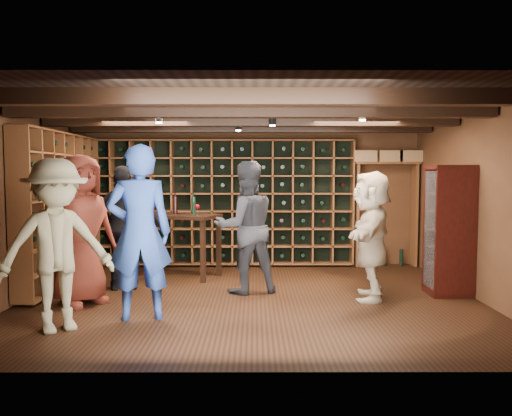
{
  "coord_description": "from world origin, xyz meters",
  "views": [
    {
      "loc": [
        0.06,
        -6.58,
        1.67
      ],
      "look_at": [
        0.07,
        0.2,
        1.2
      ],
      "focal_mm": 35.0,
      "sensor_mm": 36.0,
      "label": 1
    }
  ],
  "objects_px": {
    "guest_woman_black": "(124,228)",
    "tasting_table": "(176,222)",
    "guest_red_floral": "(81,230)",
    "man_grey_suit": "(246,227)",
    "man_blue_shirt": "(139,232)",
    "guest_khaki": "(57,245)",
    "guest_beige": "(371,235)",
    "display_cabinet": "(449,233)"
  },
  "relations": [
    {
      "from": "guest_woman_black",
      "to": "tasting_table",
      "type": "xyz_separation_m",
      "value": [
        0.61,
        0.88,
        -0.01
      ]
    },
    {
      "from": "guest_red_floral",
      "to": "man_grey_suit",
      "type": "bearing_deg",
      "value": -32.14
    },
    {
      "from": "man_blue_shirt",
      "to": "guest_woman_black",
      "type": "height_order",
      "value": "man_blue_shirt"
    },
    {
      "from": "guest_khaki",
      "to": "man_grey_suit",
      "type": "bearing_deg",
      "value": 6.97
    },
    {
      "from": "man_blue_shirt",
      "to": "guest_khaki",
      "type": "distance_m",
      "value": 0.89
    },
    {
      "from": "man_blue_shirt",
      "to": "guest_woman_black",
      "type": "bearing_deg",
      "value": -81.83
    },
    {
      "from": "guest_beige",
      "to": "guest_khaki",
      "type": "bearing_deg",
      "value": -55.29
    },
    {
      "from": "guest_red_floral",
      "to": "guest_khaki",
      "type": "height_order",
      "value": "guest_red_floral"
    },
    {
      "from": "display_cabinet",
      "to": "guest_woman_black",
      "type": "relative_size",
      "value": 0.98
    },
    {
      "from": "display_cabinet",
      "to": "guest_khaki",
      "type": "bearing_deg",
      "value": -161.65
    },
    {
      "from": "guest_red_floral",
      "to": "tasting_table",
      "type": "relative_size",
      "value": 1.28
    },
    {
      "from": "guest_beige",
      "to": "tasting_table",
      "type": "xyz_separation_m",
      "value": [
        -2.81,
        1.43,
        0.03
      ]
    },
    {
      "from": "man_grey_suit",
      "to": "guest_woman_black",
      "type": "distance_m",
      "value": 1.76
    },
    {
      "from": "man_blue_shirt",
      "to": "guest_woman_black",
      "type": "xyz_separation_m",
      "value": [
        -0.56,
        1.48,
        -0.11
      ]
    },
    {
      "from": "man_blue_shirt",
      "to": "man_grey_suit",
      "type": "distance_m",
      "value": 1.74
    },
    {
      "from": "guest_woman_black",
      "to": "guest_khaki",
      "type": "height_order",
      "value": "guest_khaki"
    },
    {
      "from": "man_blue_shirt",
      "to": "man_grey_suit",
      "type": "relative_size",
      "value": 1.09
    },
    {
      "from": "guest_red_floral",
      "to": "guest_woman_black",
      "type": "distance_m",
      "value": 0.9
    },
    {
      "from": "display_cabinet",
      "to": "tasting_table",
      "type": "relative_size",
      "value": 1.17
    },
    {
      "from": "display_cabinet",
      "to": "guest_beige",
      "type": "xyz_separation_m",
      "value": [
        -1.12,
        -0.22,
        -0.01
      ]
    },
    {
      "from": "guest_khaki",
      "to": "guest_woman_black",
      "type": "bearing_deg",
      "value": 49.65
    },
    {
      "from": "display_cabinet",
      "to": "guest_beige",
      "type": "distance_m",
      "value": 1.14
    },
    {
      "from": "display_cabinet",
      "to": "guest_woman_black",
      "type": "distance_m",
      "value": 4.55
    },
    {
      "from": "guest_khaki",
      "to": "guest_beige",
      "type": "xyz_separation_m",
      "value": [
        3.63,
        1.36,
        -0.06
      ]
    },
    {
      "from": "display_cabinet",
      "to": "guest_beige",
      "type": "relative_size",
      "value": 1.03
    },
    {
      "from": "man_grey_suit",
      "to": "guest_beige",
      "type": "bearing_deg",
      "value": 150.01
    },
    {
      "from": "display_cabinet",
      "to": "tasting_table",
      "type": "distance_m",
      "value": 4.11
    },
    {
      "from": "guest_woman_black",
      "to": "guest_beige",
      "type": "distance_m",
      "value": 3.46
    },
    {
      "from": "guest_woman_black",
      "to": "tasting_table",
      "type": "relative_size",
      "value": 1.19
    },
    {
      "from": "display_cabinet",
      "to": "tasting_table",
      "type": "xyz_separation_m",
      "value": [
        -3.93,
        1.22,
        0.02
      ]
    },
    {
      "from": "display_cabinet",
      "to": "guest_beige",
      "type": "height_order",
      "value": "display_cabinet"
    },
    {
      "from": "display_cabinet",
      "to": "man_grey_suit",
      "type": "bearing_deg",
      "value": 177.33
    },
    {
      "from": "man_blue_shirt",
      "to": "tasting_table",
      "type": "distance_m",
      "value": 2.36
    },
    {
      "from": "guest_red_floral",
      "to": "guest_woman_black",
      "type": "relative_size",
      "value": 1.07
    },
    {
      "from": "man_grey_suit",
      "to": "guest_khaki",
      "type": "height_order",
      "value": "man_grey_suit"
    },
    {
      "from": "guest_beige",
      "to": "tasting_table",
      "type": "relative_size",
      "value": 1.14
    },
    {
      "from": "man_blue_shirt",
      "to": "guest_khaki",
      "type": "bearing_deg",
      "value": 17.01
    },
    {
      "from": "display_cabinet",
      "to": "man_grey_suit",
      "type": "height_order",
      "value": "man_grey_suit"
    },
    {
      "from": "man_blue_shirt",
      "to": "man_grey_suit",
      "type": "xyz_separation_m",
      "value": [
        1.19,
        1.27,
        -0.08
      ]
    },
    {
      "from": "man_grey_suit",
      "to": "guest_beige",
      "type": "relative_size",
      "value": 1.08
    },
    {
      "from": "display_cabinet",
      "to": "man_blue_shirt",
      "type": "relative_size",
      "value": 0.88
    },
    {
      "from": "guest_red_floral",
      "to": "guest_woman_black",
      "type": "bearing_deg",
      "value": 19.35
    }
  ]
}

